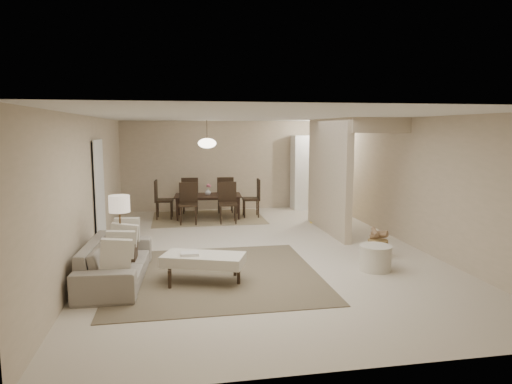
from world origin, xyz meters
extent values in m
plane|color=beige|center=(0.00, 0.00, 0.00)|extent=(9.00, 9.00, 0.00)
plane|color=white|center=(0.00, 0.00, 2.50)|extent=(9.00, 9.00, 0.00)
plane|color=#B9A88C|center=(0.00, 4.50, 1.25)|extent=(6.00, 0.00, 6.00)
plane|color=#B9A88C|center=(-3.00, 0.00, 1.25)|extent=(0.00, 9.00, 9.00)
plane|color=#B9A88C|center=(3.00, 0.00, 1.25)|extent=(0.00, 9.00, 9.00)
cube|color=#B9A88C|center=(1.80, 1.25, 1.25)|extent=(0.15, 2.50, 2.50)
cube|color=black|center=(-2.97, 0.60, 1.02)|extent=(0.04, 0.90, 2.04)
cube|color=white|center=(2.35, 4.15, 1.05)|extent=(1.20, 0.55, 2.10)
cylinder|color=white|center=(2.30, 3.20, 2.46)|extent=(0.44, 0.44, 0.05)
cube|color=brown|center=(-0.96, -1.43, 0.01)|extent=(3.20, 3.20, 0.01)
imported|color=gray|center=(-2.45, -1.43, 0.31)|extent=(2.17, 0.95, 0.62)
cube|color=beige|center=(-1.16, -1.73, 0.35)|extent=(1.31, 0.92, 0.16)
cylinder|color=black|center=(-1.66, -1.93, 0.13)|extent=(0.05, 0.05, 0.27)
cylinder|color=black|center=(-0.66, -1.93, 0.13)|extent=(0.05, 0.05, 0.27)
cylinder|color=black|center=(-1.66, -1.53, 0.13)|extent=(0.05, 0.05, 0.27)
cylinder|color=black|center=(-0.66, -1.53, 0.13)|extent=(0.05, 0.05, 0.27)
cube|color=black|center=(-2.40, -1.16, 0.25)|extent=(0.47, 0.47, 0.51)
cylinder|color=#4E3821|center=(-2.40, -1.16, 0.66)|extent=(0.12, 0.12, 0.30)
cylinder|color=#4E3821|center=(-2.40, -1.16, 0.94)|extent=(0.03, 0.03, 0.26)
cylinder|color=beige|center=(-2.40, -1.16, 1.14)|extent=(0.32, 0.32, 0.26)
cylinder|color=beige|center=(1.62, -1.63, 0.20)|extent=(0.52, 0.52, 0.41)
cylinder|color=olive|center=(2.01, -0.88, 0.15)|extent=(0.38, 0.38, 0.30)
cube|color=#8B7956|center=(-0.72, 3.28, 0.01)|extent=(2.80, 2.10, 0.01)
imported|color=black|center=(-0.72, 3.28, 0.30)|extent=(1.75, 1.06, 0.60)
imported|color=silver|center=(-0.72, 3.28, 0.68)|extent=(0.18, 0.18, 0.17)
cube|color=yellow|center=(2.22, 2.33, 0.01)|extent=(1.07, 0.77, 0.01)
cylinder|color=#4E3821|center=(-0.72, 3.28, 2.25)|extent=(0.02, 0.02, 0.50)
ellipsoid|color=#FFEAC6|center=(-0.72, 3.28, 1.92)|extent=(0.46, 0.46, 0.25)
camera|label=1|loc=(-1.56, -8.33, 2.27)|focal=32.00mm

